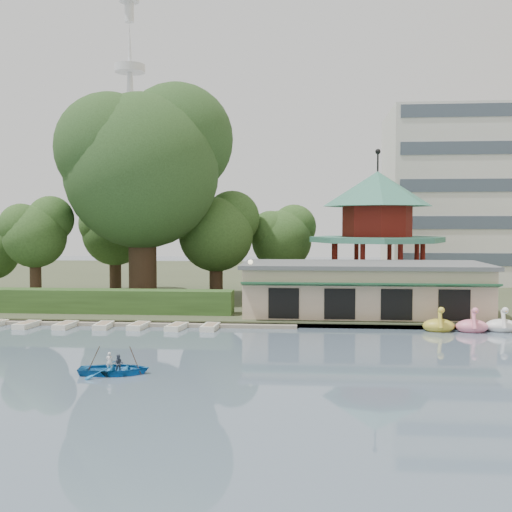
# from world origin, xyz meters

# --- Properties ---
(ground_plane) EXTENTS (220.00, 220.00, 0.00)m
(ground_plane) POSITION_xyz_m (0.00, 0.00, 0.00)
(ground_plane) COLOR slate
(ground_plane) RESTS_ON ground
(shore) EXTENTS (220.00, 70.00, 0.40)m
(shore) POSITION_xyz_m (0.00, 52.00, 0.20)
(shore) COLOR #424930
(shore) RESTS_ON ground
(embankment) EXTENTS (220.00, 0.60, 0.30)m
(embankment) POSITION_xyz_m (0.00, 17.30, 0.15)
(embankment) COLOR gray
(embankment) RESTS_ON ground
(dock) EXTENTS (34.00, 1.60, 0.24)m
(dock) POSITION_xyz_m (-12.00, 17.20, 0.12)
(dock) COLOR gray
(dock) RESTS_ON ground
(boathouse) EXTENTS (18.60, 9.39, 3.90)m
(boathouse) POSITION_xyz_m (10.00, 21.97, 2.37)
(boathouse) COLOR #CBAE94
(boathouse) RESTS_ON shore
(pavilion) EXTENTS (12.40, 12.40, 13.50)m
(pavilion) POSITION_xyz_m (12.00, 32.00, 7.48)
(pavilion) COLOR #CBAE94
(pavilion) RESTS_ON shore
(broadcast_tower) EXTENTS (8.00, 8.00, 96.00)m
(broadcast_tower) POSITION_xyz_m (-42.00, 140.00, 33.98)
(broadcast_tower) COLOR silver
(broadcast_tower) RESTS_ON ground
(hedge) EXTENTS (30.00, 2.00, 1.80)m
(hedge) POSITION_xyz_m (-15.00, 20.50, 1.30)
(hedge) COLOR #335523
(hedge) RESTS_ON shore
(lamp_post) EXTENTS (0.36, 0.36, 4.28)m
(lamp_post) POSITION_xyz_m (1.50, 19.00, 3.34)
(lamp_post) COLOR black
(lamp_post) RESTS_ON shore
(big_tree) EXTENTS (15.06, 14.04, 19.67)m
(big_tree) POSITION_xyz_m (-8.81, 28.22, 12.93)
(big_tree) COLOR #3A281C
(big_tree) RESTS_ON shore
(small_trees) EXTENTS (39.18, 16.18, 10.04)m
(small_trees) POSITION_xyz_m (-11.37, 32.15, 6.34)
(small_trees) COLOR #3A281C
(small_trees) RESTS_ON shore
(moored_rowboats) EXTENTS (26.95, 2.68, 0.36)m
(moored_rowboats) POSITION_xyz_m (-13.95, 15.78, 0.18)
(moored_rowboats) COLOR silver
(moored_rowboats) RESTS_ON ground
(rowboat_with_passengers) EXTENTS (5.21, 4.04, 2.01)m
(rowboat_with_passengers) POSITION_xyz_m (-3.62, 2.45, 0.50)
(rowboat_with_passengers) COLOR #196CB4
(rowboat_with_passengers) RESTS_ON ground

